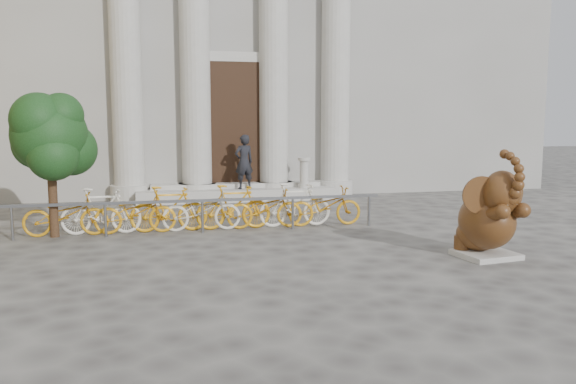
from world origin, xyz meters
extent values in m
plane|color=#474442|center=(0.00, 0.00, 0.00)|extent=(80.00, 80.00, 0.00)
cube|color=gray|center=(0.00, 15.00, 6.00)|extent=(22.00, 10.00, 12.00)
cube|color=black|center=(0.00, 9.92, 2.30)|extent=(2.40, 0.16, 4.00)
cylinder|color=#A8A59E|center=(-3.20, 9.80, 4.00)|extent=(0.90, 0.90, 8.00)
cylinder|color=#A8A59E|center=(-1.20, 9.80, 4.00)|extent=(0.90, 0.90, 8.00)
cylinder|color=#A8A59E|center=(1.20, 9.80, 4.00)|extent=(0.90, 0.90, 8.00)
cylinder|color=#A8A59E|center=(3.20, 9.80, 4.00)|extent=(0.90, 0.90, 8.00)
cube|color=#A8A59E|center=(0.00, 9.40, 0.18)|extent=(6.00, 1.20, 0.36)
cube|color=#A8A59E|center=(3.35, 1.19, 0.05)|extent=(1.07, 0.99, 0.10)
ellipsoid|color=black|center=(3.32, 1.40, 0.38)|extent=(0.90, 0.87, 0.61)
ellipsoid|color=black|center=(3.35, 1.21, 0.65)|extent=(1.07, 1.26, 0.99)
cylinder|color=black|center=(3.05, 1.49, 0.22)|extent=(0.32, 0.32, 0.25)
cylinder|color=black|center=(3.56, 1.56, 0.22)|extent=(0.32, 0.32, 0.25)
cylinder|color=black|center=(3.19, 0.80, 0.84)|extent=(0.31, 0.60, 0.38)
cylinder|color=black|center=(3.61, 0.86, 0.84)|extent=(0.31, 0.60, 0.38)
ellipsoid|color=black|center=(3.40, 0.87, 1.19)|extent=(0.73, 0.70, 0.77)
cylinder|color=black|center=(3.06, 0.94, 1.15)|extent=(0.65, 0.16, 0.65)
cylinder|color=black|center=(3.70, 1.03, 1.15)|extent=(0.61, 0.33, 0.65)
cone|color=beige|center=(3.31, 0.66, 1.03)|extent=(0.15, 0.23, 0.10)
cone|color=beige|center=(3.54, 0.69, 1.03)|extent=(0.09, 0.23, 0.10)
cube|color=slate|center=(-1.40, 4.51, 0.70)|extent=(8.00, 0.06, 0.06)
cylinder|color=slate|center=(-5.20, 4.51, 0.35)|extent=(0.06, 0.06, 0.70)
cylinder|color=slate|center=(-3.40, 4.51, 0.35)|extent=(0.06, 0.06, 0.70)
cylinder|color=slate|center=(-1.40, 4.51, 0.35)|extent=(0.06, 0.06, 0.70)
cylinder|color=slate|center=(0.60, 4.51, 0.35)|extent=(0.06, 0.06, 0.70)
cylinder|color=slate|center=(2.40, 4.51, 0.35)|extent=(0.06, 0.06, 0.70)
imported|color=orange|center=(-4.22, 4.76, 0.50)|extent=(1.70, 0.50, 1.00)
imported|color=silver|center=(-3.51, 4.76, 0.50)|extent=(1.66, 0.47, 1.00)
imported|color=orange|center=(-2.81, 4.76, 0.50)|extent=(1.70, 0.50, 1.00)
imported|color=orange|center=(-2.10, 4.76, 0.50)|extent=(1.66, 0.47, 1.00)
imported|color=silver|center=(-1.40, 4.76, 0.50)|extent=(1.70, 0.50, 1.00)
imported|color=orange|center=(-0.70, 4.76, 0.50)|extent=(1.66, 0.47, 1.00)
imported|color=orange|center=(0.01, 4.76, 0.50)|extent=(1.70, 0.50, 1.00)
imported|color=silver|center=(0.71, 4.76, 0.50)|extent=(1.66, 0.47, 1.00)
imported|color=orange|center=(1.41, 4.76, 0.50)|extent=(1.70, 0.50, 1.00)
cylinder|color=#332114|center=(-4.44, 4.69, 0.90)|extent=(0.18, 0.18, 1.81)
sphere|color=black|center=(-4.44, 4.69, 2.11)|extent=(1.51, 1.51, 1.51)
sphere|color=black|center=(-4.08, 4.89, 1.81)|extent=(1.10, 1.10, 1.10)
sphere|color=black|center=(-4.74, 4.94, 1.91)|extent=(1.00, 1.00, 1.00)
sphere|color=black|center=(-4.34, 4.39, 1.71)|extent=(1.00, 1.00, 1.00)
sphere|color=black|center=(-4.59, 4.49, 2.41)|extent=(1.10, 1.10, 1.10)
sphere|color=black|center=(-4.19, 4.59, 2.51)|extent=(0.90, 0.90, 0.90)
imported|color=black|center=(0.17, 9.19, 1.18)|extent=(0.69, 0.56, 1.64)
cylinder|color=#A8A59E|center=(2.01, 9.10, 0.42)|extent=(0.38, 0.38, 0.11)
cylinder|color=#A8A59E|center=(2.01, 9.10, 0.79)|extent=(0.27, 0.27, 0.85)
cylinder|color=#A8A59E|center=(2.01, 9.10, 1.24)|extent=(0.38, 0.38, 0.09)
camera|label=1|loc=(-2.17, -7.54, 2.39)|focal=35.00mm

